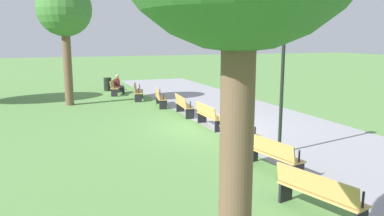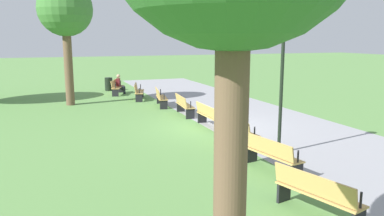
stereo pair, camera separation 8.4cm
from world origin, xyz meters
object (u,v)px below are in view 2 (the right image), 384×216
at_px(trash_bin, 109,84).
at_px(person_seated, 120,83).
at_px(bench_6, 271,154).
at_px(bench_3, 184,105).
at_px(bench_5, 237,130).
at_px(lamp_post, 282,63).
at_px(bench_2, 161,97).
at_px(bench_7, 316,193).
at_px(bench_4, 209,115).
at_px(tree_0, 65,11).
at_px(bench_1, 138,91).
at_px(bench_0, 117,87).

bearing_deg(trash_bin, person_seated, 14.34).
bearing_deg(bench_6, bench_3, 167.13).
height_order(bench_5, lamp_post, lamp_post).
xyz_separation_m(bench_2, bench_5, (7.61, 0.34, 0.00)).
bearing_deg(bench_7, bench_4, 156.85).
height_order(person_seated, trash_bin, person_seated).
distance_m(bench_3, bench_4, 2.55).
bearing_deg(bench_2, bench_3, 17.99).
bearing_deg(bench_2, trash_bin, -156.85).
bearing_deg(tree_0, bench_1, 96.79).
height_order(bench_2, trash_bin, bench_2).
xyz_separation_m(bench_4, bench_7, (7.55, -1.02, 0.00)).
bearing_deg(bench_1, bench_3, 25.71).
bearing_deg(trash_bin, bench_2, 12.85).
bearing_deg(bench_6, trash_bin, 174.92).
bearing_deg(lamp_post, tree_0, -154.12).
distance_m(bench_2, bench_5, 7.62).
height_order(bench_5, person_seated, person_seated).
bearing_deg(bench_2, bench_0, -154.31).
relative_size(bench_1, tree_0, 0.30).
xyz_separation_m(bench_2, bench_3, (2.52, 0.34, 0.00)).
relative_size(bench_0, bench_5, 1.01).
height_order(bench_4, lamp_post, lamp_post).
distance_m(bench_0, tree_0, 5.84).
bearing_deg(bench_3, bench_6, 2.59).
xyz_separation_m(bench_0, bench_3, (7.43, 1.69, 0.00)).
height_order(bench_1, person_seated, person_seated).
bearing_deg(bench_1, bench_6, 18.02).
bearing_deg(person_seated, lamp_post, 29.59).
distance_m(bench_3, trash_bin, 9.50).
bearing_deg(bench_1, trash_bin, -151.68).
distance_m(bench_7, trash_bin, 19.43).
xyz_separation_m(bench_3, tree_0, (-4.57, -4.54, 4.22)).
xyz_separation_m(bench_1, bench_2, (2.48, 0.57, 0.00)).
bearing_deg(bench_2, person_seated, -157.35).
distance_m(bench_4, bench_7, 7.62).
relative_size(bench_5, person_seated, 1.52).
bearing_deg(bench_3, lamp_post, 11.90).
distance_m(bench_3, bench_7, 10.14).
xyz_separation_m(bench_5, trash_bin, (-14.40, -1.89, -0.05)).
height_order(bench_1, trash_bin, bench_1).
xyz_separation_m(bench_2, bench_4, (5.07, 0.45, 0.00)).
relative_size(bench_5, trash_bin, 2.14).
xyz_separation_m(bench_4, lamp_post, (3.80, 0.64, 2.20)).
xyz_separation_m(tree_0, lamp_post, (10.92, 5.30, -2.02)).
bearing_deg(bench_4, person_seated, -171.21).
bearing_deg(bench_1, bench_4, 23.15).
xyz_separation_m(bench_2, bench_7, (12.62, -0.57, 0.00)).
bearing_deg(bench_0, bench_7, 23.17).
xyz_separation_m(bench_1, trash_bin, (-4.30, -0.98, -0.05)).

